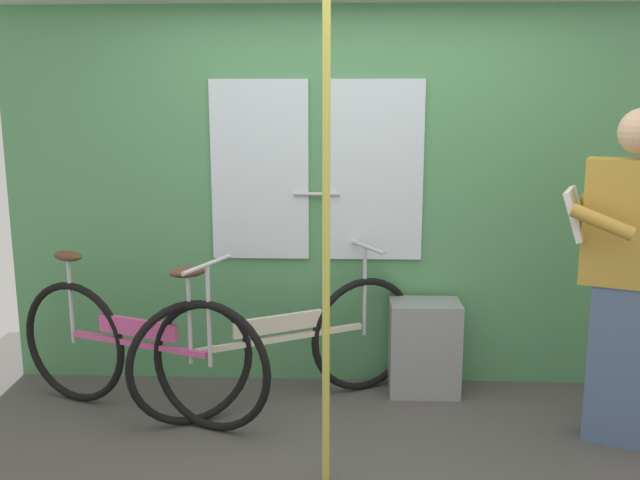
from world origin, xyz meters
name	(u,v)px	position (x,y,z in m)	size (l,w,h in m)	color
ground_plane	(348,471)	(0.00, 0.00, -0.02)	(5.29, 3.90, 0.04)	#474442
train_door_wall	(348,189)	(-0.01, 1.14, 1.24)	(4.29, 0.28, 2.38)	#4C8C56
bicycle_near_door	(281,344)	(-0.39, 0.70, 0.38)	(1.62, 0.91, 0.93)	black
bicycle_leaning_behind	(138,350)	(-1.20, 0.55, 0.39)	(1.59, 0.71, 0.95)	black
passenger_reading_newspaper	(628,272)	(1.42, 0.34, 0.93)	(0.63, 0.58, 1.75)	slate
trash_bin_by_wall	(424,347)	(0.47, 0.93, 0.29)	(0.43, 0.28, 0.58)	gray
handrail_pole	(326,240)	(-0.11, -0.12, 1.17)	(0.04, 0.04, 2.34)	#C6C14C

